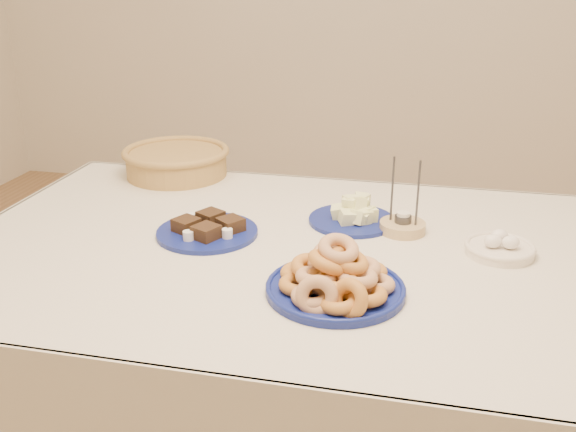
# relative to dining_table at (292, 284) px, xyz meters

# --- Properties ---
(dining_table) EXTENTS (1.71, 1.11, 0.75)m
(dining_table) POSITION_rel_dining_table_xyz_m (0.00, 0.00, 0.00)
(dining_table) COLOR brown
(dining_table) RESTS_ON ground
(donut_platter) EXTENTS (0.32, 0.32, 0.14)m
(donut_platter) POSITION_rel_dining_table_xyz_m (0.14, -0.22, 0.14)
(donut_platter) COLOR navy
(donut_platter) RESTS_ON dining_table
(melon_plate) EXTENTS (0.30, 0.30, 0.08)m
(melon_plate) POSITION_rel_dining_table_xyz_m (0.13, 0.19, 0.13)
(melon_plate) COLOR navy
(melon_plate) RESTS_ON dining_table
(brownie_plate) EXTENTS (0.33, 0.33, 0.05)m
(brownie_plate) POSITION_rel_dining_table_xyz_m (-0.23, 0.02, 0.12)
(brownie_plate) COLOR navy
(brownie_plate) RESTS_ON dining_table
(wicker_basket) EXTENTS (0.40, 0.40, 0.09)m
(wicker_basket) POSITION_rel_dining_table_xyz_m (-0.50, 0.47, 0.16)
(wicker_basket) COLOR olive
(wicker_basket) RESTS_ON dining_table
(candle_holder) EXTENTS (0.15, 0.15, 0.20)m
(candle_holder) POSITION_rel_dining_table_xyz_m (0.26, 0.15, 0.12)
(candle_holder) COLOR tan
(candle_holder) RESTS_ON dining_table
(egg_bowl) EXTENTS (0.21, 0.21, 0.06)m
(egg_bowl) POSITION_rel_dining_table_xyz_m (0.50, 0.06, 0.12)
(egg_bowl) COLOR white
(egg_bowl) RESTS_ON dining_table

